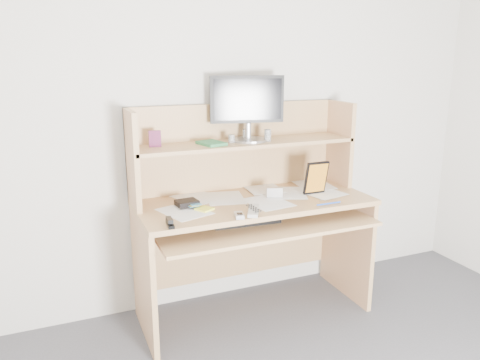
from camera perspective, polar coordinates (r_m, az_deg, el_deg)
name	(u,v)px	position (r m, az deg, el deg)	size (l,w,h in m)	color
back_wall	(234,111)	(3.00, -0.69, 8.43)	(3.60, 0.04, 2.50)	beige
desk	(249,205)	(2.89, 1.11, -3.06)	(1.40, 0.70, 1.30)	tan
paper_clutter	(254,199)	(2.81, 1.78, -2.38)	(1.32, 0.54, 0.01)	white
keyboard	(245,220)	(2.72, 0.65, -4.96)	(0.40, 0.17, 0.03)	black
tv_remote	(254,211)	(2.56, 1.66, -3.76)	(0.05, 0.19, 0.02)	#AFAFAA
flip_phone	(239,215)	(2.50, -0.12, -4.23)	(0.05, 0.09, 0.02)	#BDBDBF
stapler	(170,222)	(2.40, -8.53, -5.03)	(0.03, 0.11, 0.03)	black
wallet	(187,203)	(2.69, -6.49, -2.79)	(0.12, 0.10, 0.03)	black
sticky_note_pad	(204,209)	(2.63, -4.36, -3.55)	(0.08, 0.08, 0.01)	yellow
digital_camera	(275,192)	(2.85, 4.23, -1.48)	(0.10, 0.04, 0.06)	#A6A6A8
game_case	(316,178)	(2.91, 9.26, 0.27)	(0.15, 0.02, 0.21)	black
blue_pen	(329,204)	(2.75, 10.77, -2.83)	(0.01, 0.01, 0.16)	#1844BB
card_box	(155,139)	(2.72, -10.33, 4.97)	(0.07, 0.02, 0.09)	maroon
shelf_book	(211,143)	(2.76, -3.51, 4.50)	(0.12, 0.17, 0.02)	#388C56
chip_stack_a	(246,136)	(2.91, 0.74, 5.40)	(0.04, 0.04, 0.05)	black
chip_stack_b	(246,135)	(2.90, 0.77, 5.54)	(0.04, 0.04, 0.07)	white
chip_stack_c	(231,139)	(2.82, -1.04, 5.05)	(0.04, 0.04, 0.05)	black
chip_stack_d	(268,135)	(2.87, 3.40, 5.45)	(0.04, 0.04, 0.07)	silver
monitor	(247,106)	(2.87, 0.91, 8.97)	(0.45, 0.23, 0.39)	#A1A0A5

